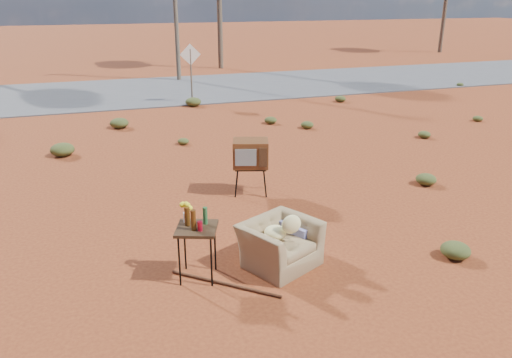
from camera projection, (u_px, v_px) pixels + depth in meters
name	position (u px, v px, depth m)	size (l,w,h in m)	color
ground	(255.00, 256.00, 7.85)	(140.00, 140.00, 0.00)	brown
highway	(143.00, 91.00, 21.18)	(140.00, 7.00, 0.04)	#565659
armchair	(283.00, 237.00, 7.52)	(1.38, 1.26, 0.93)	#8E734D
tv_unit	(251.00, 154.00, 10.06)	(0.84, 0.75, 1.13)	black
side_table	(194.00, 224.00, 7.00)	(0.72, 0.72, 1.12)	#352513
rusty_bar	(225.00, 284.00, 7.04)	(0.05, 0.05, 1.71)	#4C2414
road_sign	(191.00, 63.00, 18.45)	(0.78, 0.06, 2.19)	brown
scrub_patch	(160.00, 167.00, 11.48)	(17.49, 8.07, 0.33)	#434B21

